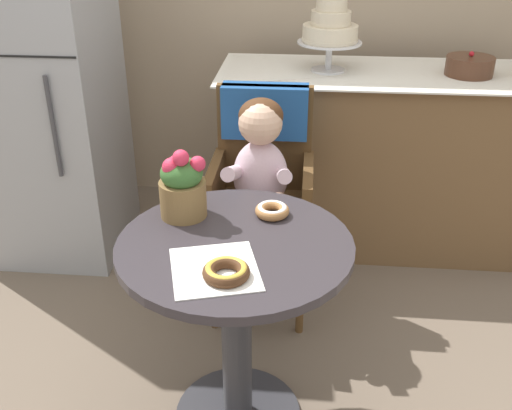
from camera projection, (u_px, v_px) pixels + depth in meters
name	position (u px, v px, depth m)	size (l,w,h in m)	color
cafe_table	(236.00, 299.00, 1.89)	(0.72, 0.72, 0.72)	#332D33
wicker_chair	(263.00, 165.00, 2.50)	(0.42, 0.45, 0.95)	brown
seated_child	(260.00, 172.00, 2.34)	(0.27, 0.32, 0.73)	silver
paper_napkin	(215.00, 269.00, 1.66)	(0.24, 0.26, 0.00)	white
donut_front	(226.00, 271.00, 1.62)	(0.13, 0.13, 0.04)	#4C2D19
donut_mid	(272.00, 210.00, 1.93)	(0.11, 0.11, 0.03)	#AD7542
flower_vase	(182.00, 185.00, 1.89)	(0.15, 0.15, 0.24)	brown
display_counter	(375.00, 159.00, 3.02)	(1.56, 0.62, 0.90)	brown
tiered_cake_stand	(330.00, 29.00, 2.74)	(0.30, 0.30, 0.33)	silver
round_layer_cake	(470.00, 66.00, 2.74)	(0.22, 0.22, 0.11)	#4C2D1E
refrigerator	(40.00, 86.00, 2.79)	(0.64, 0.63, 1.70)	#9EA0A5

